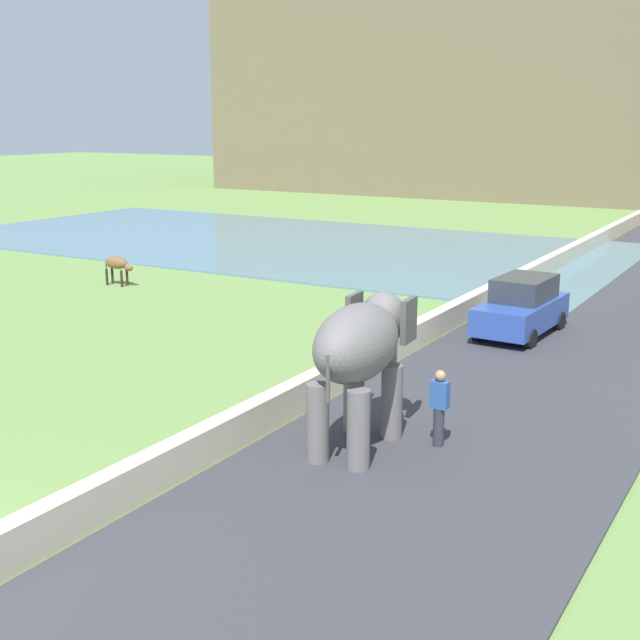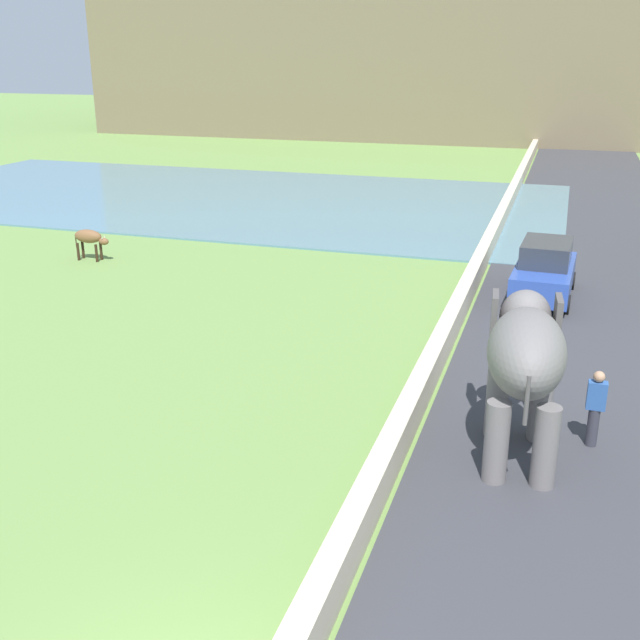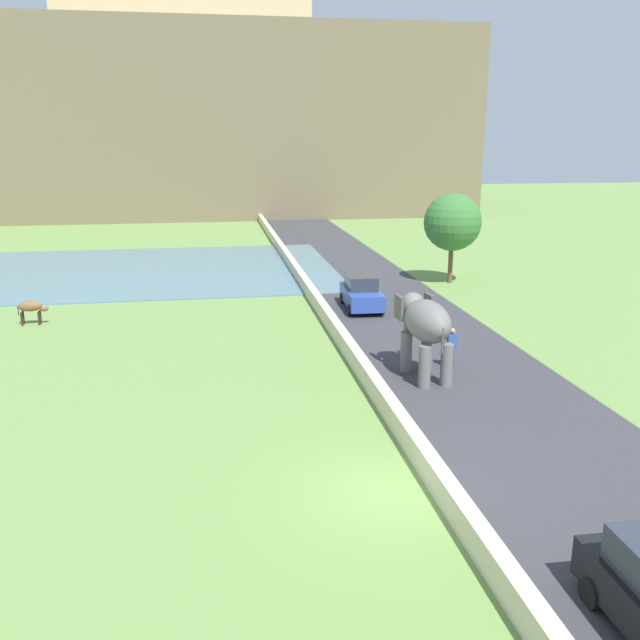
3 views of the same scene
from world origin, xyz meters
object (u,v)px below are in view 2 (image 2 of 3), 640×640
Objects in this scene: elephant at (525,358)px; cow_brown at (90,238)px; person_beside_elephant at (595,407)px; car_blue at (544,271)px.

elephant is 19.02m from cow_brown.
car_blue is (-1.35, 9.62, 0.03)m from person_beside_elephant.
person_beside_elephant is (1.37, 0.76, -1.16)m from elephant.
person_beside_elephant is at bearing -28.03° from cow_brown.
person_beside_elephant is 19.78m from cow_brown.
elephant is at bearing -32.00° from cow_brown.
person_beside_elephant is 0.40× the size of car_blue.
person_beside_elephant is 1.17× the size of cow_brown.
cow_brown is (-16.09, 10.06, -1.20)m from elephant.
elephant reaches higher than person_beside_elephant.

